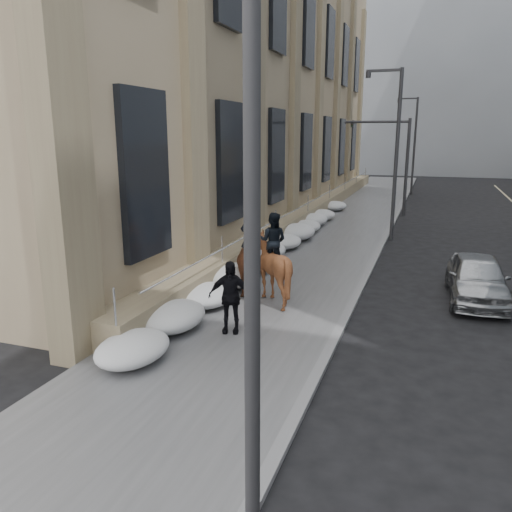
{
  "coord_description": "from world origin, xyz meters",
  "views": [
    {
      "loc": [
        4.65,
        -10.81,
        5.09
      ],
      "look_at": [
        0.05,
        2.16,
        1.7
      ],
      "focal_mm": 35.0,
      "sensor_mm": 36.0,
      "label": 1
    }
  ],
  "objects_px": {
    "pedestrian": "(230,297)",
    "car_silver": "(477,278)",
    "mounted_horse_left": "(253,261)",
    "mounted_horse_right": "(272,264)"
  },
  "relations": [
    {
      "from": "pedestrian",
      "to": "car_silver",
      "type": "distance_m",
      "value": 8.08
    },
    {
      "from": "mounted_horse_left",
      "to": "pedestrian",
      "type": "relative_size",
      "value": 1.38
    },
    {
      "from": "pedestrian",
      "to": "mounted_horse_left",
      "type": "bearing_deg",
      "value": 85.91
    },
    {
      "from": "mounted_horse_left",
      "to": "mounted_horse_right",
      "type": "relative_size",
      "value": 0.96
    },
    {
      "from": "mounted_horse_right",
      "to": "mounted_horse_left",
      "type": "bearing_deg",
      "value": -38.0
    },
    {
      "from": "mounted_horse_left",
      "to": "pedestrian",
      "type": "distance_m",
      "value": 3.46
    },
    {
      "from": "car_silver",
      "to": "pedestrian",
      "type": "bearing_deg",
      "value": -141.73
    },
    {
      "from": "mounted_horse_left",
      "to": "pedestrian",
      "type": "height_order",
      "value": "mounted_horse_left"
    },
    {
      "from": "mounted_horse_right",
      "to": "pedestrian",
      "type": "distance_m",
      "value": 2.78
    },
    {
      "from": "pedestrian",
      "to": "car_silver",
      "type": "xyz_separation_m",
      "value": [
        6.16,
        5.21,
        -0.34
      ]
    }
  ]
}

